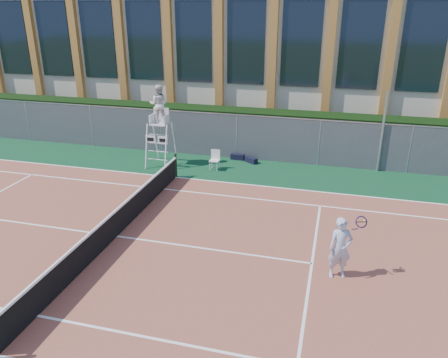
% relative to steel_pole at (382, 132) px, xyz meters
% --- Properties ---
extents(ground, '(120.00, 120.00, 0.00)m').
position_rel_steel_pole_xyz_m(ground, '(-8.72, -8.70, -1.87)').
color(ground, '#233814').
extents(apron, '(36.00, 20.00, 0.01)m').
position_rel_steel_pole_xyz_m(apron, '(-8.72, -7.70, -1.86)').
color(apron, '#0C351E').
rests_on(apron, ground).
extents(tennis_court, '(23.77, 10.97, 0.02)m').
position_rel_steel_pole_xyz_m(tennis_court, '(-8.72, -8.70, -1.85)').
color(tennis_court, brown).
rests_on(tennis_court, apron).
extents(tennis_net, '(0.10, 11.30, 1.10)m').
position_rel_steel_pole_xyz_m(tennis_net, '(-8.72, -8.70, -1.33)').
color(tennis_net, black).
rests_on(tennis_net, ground).
extents(fence, '(40.00, 0.06, 2.20)m').
position_rel_steel_pole_xyz_m(fence, '(-8.72, 0.10, -0.77)').
color(fence, '#595E60').
rests_on(fence, ground).
extents(hedge, '(40.00, 1.40, 2.20)m').
position_rel_steel_pole_xyz_m(hedge, '(-8.72, 1.30, -0.77)').
color(hedge, black).
rests_on(hedge, ground).
extents(building, '(45.00, 10.60, 8.22)m').
position_rel_steel_pole_xyz_m(building, '(-8.72, 9.25, 2.28)').
color(building, beige).
rests_on(building, ground).
extents(steel_pole, '(0.12, 0.12, 3.73)m').
position_rel_steel_pole_xyz_m(steel_pole, '(0.00, 0.00, 0.00)').
color(steel_pole, '#9EA0A5').
rests_on(steel_pole, ground).
extents(umpire_chair, '(1.08, 1.66, 3.85)m').
position_rel_steel_pole_xyz_m(umpire_chair, '(-10.01, -1.65, 0.95)').
color(umpire_chair, white).
rests_on(umpire_chair, ground).
extents(plastic_chair, '(0.43, 0.43, 0.92)m').
position_rel_steel_pole_xyz_m(plastic_chair, '(-7.32, -1.69, -1.31)').
color(plastic_chair, silver).
rests_on(plastic_chair, apron).
extents(sports_bag_near, '(0.68, 0.30, 0.28)m').
position_rel_steel_pole_xyz_m(sports_bag_near, '(-6.62, -0.10, -1.71)').
color(sports_bag_near, black).
rests_on(sports_bag_near, apron).
extents(sports_bag_far, '(0.69, 0.58, 0.26)m').
position_rel_steel_pole_xyz_m(sports_bag_far, '(-5.87, -0.37, -1.73)').
color(sports_bag_far, black).
rests_on(sports_bag_far, apron).
extents(tennis_player, '(1.05, 0.76, 1.81)m').
position_rel_steel_pole_xyz_m(tennis_player, '(-1.58, -9.15, -0.93)').
color(tennis_player, '#ADB6D0').
rests_on(tennis_player, tennis_court).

